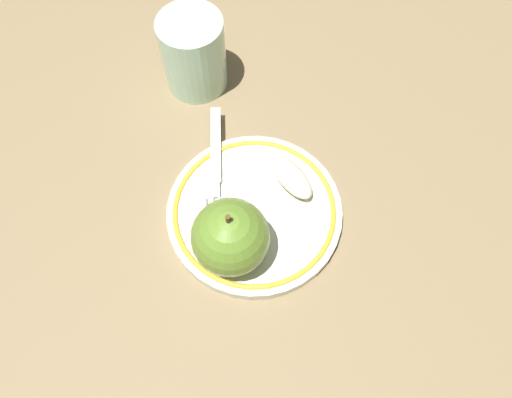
% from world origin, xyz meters
% --- Properties ---
extents(ground_plane, '(2.00, 2.00, 0.00)m').
position_xyz_m(ground_plane, '(0.00, 0.00, 0.00)').
color(ground_plane, '#86714E').
extents(plate, '(0.20, 0.20, 0.02)m').
position_xyz_m(plate, '(-0.02, 0.00, 0.01)').
color(plate, silver).
rests_on(plate, ground_plane).
extents(apple_red_whole, '(0.08, 0.08, 0.09)m').
position_xyz_m(apple_red_whole, '(-0.01, -0.05, 0.06)').
color(apple_red_whole, olive).
rests_on(apple_red_whole, plate).
extents(apple_slice_front, '(0.07, 0.05, 0.02)m').
position_xyz_m(apple_slice_front, '(-0.01, 0.05, 0.03)').
color(apple_slice_front, '#F6E5C6').
rests_on(apple_slice_front, plate).
extents(fork, '(0.13, 0.16, 0.00)m').
position_xyz_m(fork, '(-0.08, 0.01, 0.02)').
color(fork, silver).
rests_on(fork, plate).
extents(drinking_glass, '(0.08, 0.08, 0.10)m').
position_xyz_m(drinking_glass, '(-0.19, 0.11, 0.05)').
color(drinking_glass, '#B9E8C7').
rests_on(drinking_glass, ground_plane).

